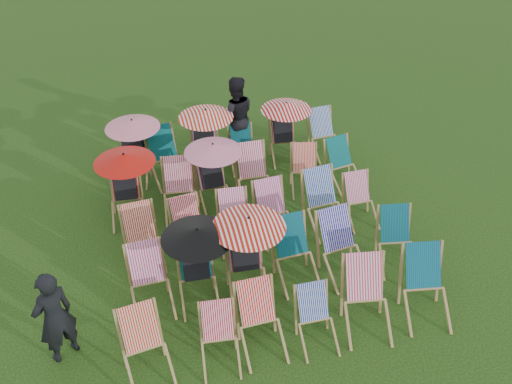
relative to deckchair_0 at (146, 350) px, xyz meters
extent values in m
plane|color=black|center=(2.09, 2.27, -0.46)|extent=(100.00, 100.00, 0.00)
cube|color=red|center=(-0.04, 0.25, 0.18)|extent=(0.53, 0.42, 0.57)
cube|color=red|center=(1.01, 0.17, 0.10)|extent=(0.45, 0.35, 0.51)
cube|color=red|center=(1.59, 0.31, 0.18)|extent=(0.50, 0.38, 0.58)
cube|color=#07209C|center=(2.39, 0.17, 0.10)|extent=(0.42, 0.31, 0.50)
cube|color=#D72B5A|center=(3.22, 0.32, 0.24)|extent=(0.58, 0.47, 0.63)
cube|color=#0A6E3F|center=(4.17, 0.32, 0.24)|extent=(0.58, 0.47, 0.63)
cube|color=#D92B79|center=(0.16, 1.47, 0.19)|extent=(0.51, 0.39, 0.58)
cube|color=#09632E|center=(0.90, 1.39, 0.16)|extent=(0.48, 0.36, 0.56)
cube|color=black|center=(0.90, 1.34, 0.16)|extent=(0.41, 0.42, 0.59)
sphere|color=tan|center=(0.90, 1.44, 0.47)|extent=(0.21, 0.21, 0.21)
cylinder|color=black|center=(0.95, 1.30, 0.42)|extent=(0.03, 0.03, 0.69)
cone|color=black|center=(0.95, 1.30, 0.74)|extent=(1.08, 1.08, 0.17)
cube|color=#EF2F69|center=(1.68, 1.40, 0.19)|extent=(0.51, 0.39, 0.59)
cube|color=black|center=(1.67, 1.35, 0.19)|extent=(0.44, 0.45, 0.61)
sphere|color=tan|center=(1.68, 1.45, 0.51)|extent=(0.22, 0.22, 0.22)
cylinder|color=black|center=(1.73, 1.30, 0.46)|extent=(0.03, 0.03, 0.72)
cone|color=red|center=(1.73, 1.30, 0.79)|extent=(1.13, 1.13, 0.17)
cube|color=#0A6A38|center=(2.46, 1.51, 0.21)|extent=(0.53, 0.41, 0.61)
cube|color=#1408A6|center=(3.22, 1.46, 0.24)|extent=(0.58, 0.46, 0.63)
cube|color=#0A7039|center=(4.23, 1.41, 0.17)|extent=(0.53, 0.43, 0.57)
cube|color=red|center=(0.14, 2.49, 0.18)|extent=(0.51, 0.39, 0.58)
cube|color=red|center=(0.93, 2.56, 0.15)|extent=(0.50, 0.40, 0.55)
cube|color=#ED2F7D|center=(1.75, 2.55, 0.15)|extent=(0.48, 0.37, 0.55)
cube|color=#EB2F8F|center=(2.42, 2.62, 0.18)|extent=(0.51, 0.39, 0.57)
cube|color=#0830AB|center=(3.35, 2.63, 0.23)|extent=(0.56, 0.44, 0.62)
cube|color=#D52A6A|center=(4.06, 2.59, 0.11)|extent=(0.44, 0.32, 0.51)
cube|color=red|center=(0.00, 3.69, 0.17)|extent=(0.50, 0.39, 0.56)
cube|color=black|center=(0.00, 3.64, 0.16)|extent=(0.43, 0.44, 0.59)
sphere|color=tan|center=(0.01, 3.74, 0.47)|extent=(0.21, 0.21, 0.21)
cylinder|color=black|center=(0.05, 3.60, 0.43)|extent=(0.03, 0.03, 0.69)
cone|color=#B6100A|center=(0.05, 3.60, 0.74)|extent=(1.08, 1.08, 0.17)
cube|color=#D42A58|center=(0.97, 3.66, 0.20)|extent=(0.54, 0.42, 0.60)
cube|color=#FF338C|center=(1.56, 3.67, 0.15)|extent=(0.49, 0.38, 0.55)
cube|color=black|center=(1.57, 3.63, 0.15)|extent=(0.42, 0.43, 0.57)
sphere|color=tan|center=(1.56, 3.72, 0.45)|extent=(0.20, 0.20, 0.20)
cylinder|color=black|center=(1.63, 3.59, 0.40)|extent=(0.03, 0.03, 0.67)
cone|color=#D96F8D|center=(1.63, 3.59, 0.71)|extent=(1.06, 1.06, 0.16)
cube|color=#CF295B|center=(2.37, 3.78, 0.22)|extent=(0.51, 0.38, 0.61)
cube|color=red|center=(3.43, 3.75, 0.12)|extent=(0.49, 0.40, 0.52)
cube|color=#0A712D|center=(4.14, 3.73, 0.15)|extent=(0.51, 0.42, 0.55)
cube|color=#096035|center=(0.24, 4.92, 0.15)|extent=(0.52, 0.42, 0.55)
cube|color=black|center=(0.23, 4.87, 0.15)|extent=(0.46, 0.47, 0.58)
sphere|color=tan|center=(0.25, 4.96, 0.45)|extent=(0.20, 0.20, 0.20)
cylinder|color=black|center=(0.28, 4.82, 0.41)|extent=(0.03, 0.03, 0.68)
cone|color=#D96F88|center=(0.28, 4.82, 0.72)|extent=(1.06, 1.06, 0.16)
cube|color=#0A7239|center=(0.78, 4.80, 0.22)|extent=(0.58, 0.48, 0.61)
cube|color=#D02987|center=(1.67, 4.90, 0.17)|extent=(0.54, 0.44, 0.57)
cube|color=black|center=(1.66, 4.85, 0.17)|extent=(0.47, 0.48, 0.60)
sphere|color=tan|center=(1.68, 4.95, 0.48)|extent=(0.21, 0.21, 0.21)
cylinder|color=black|center=(1.71, 4.80, 0.43)|extent=(0.03, 0.03, 0.70)
cone|color=red|center=(1.71, 4.80, 0.75)|extent=(1.10, 1.10, 0.17)
cube|color=#09652A|center=(2.41, 4.80, 0.11)|extent=(0.45, 0.34, 0.51)
cube|color=red|center=(3.32, 4.90, 0.14)|extent=(0.48, 0.37, 0.54)
cube|color=black|center=(3.32, 4.85, 0.14)|extent=(0.41, 0.42, 0.57)
sphere|color=tan|center=(3.33, 4.95, 0.44)|extent=(0.20, 0.20, 0.20)
cylinder|color=black|center=(3.37, 4.81, 0.39)|extent=(0.03, 0.03, 0.66)
cone|color=#B80B09|center=(3.37, 4.81, 0.69)|extent=(1.04, 1.04, 0.16)
cube|color=#07319F|center=(4.18, 4.89, 0.17)|extent=(0.50, 0.39, 0.57)
imported|color=black|center=(-1.12, 0.58, 0.31)|extent=(0.67, 0.62, 1.55)
imported|color=black|center=(2.38, 5.14, 0.41)|extent=(0.88, 0.70, 1.75)
camera|label=1|loc=(0.23, -5.03, 6.19)|focal=40.00mm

